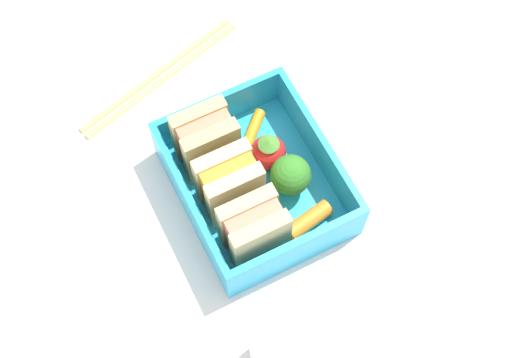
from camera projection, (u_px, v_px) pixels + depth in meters
The scene contains 12 objects.
ground_plane at pixel (256, 196), 65.94cm from camera, with size 120.00×120.00×2.00cm, color silver.
bento_tray at pixel (256, 189), 64.49cm from camera, with size 15.77×13.18×1.20cm, color #219FD0.
bento_rim at pixel (256, 176), 62.03cm from camera, with size 15.77×13.18×4.22cm.
sandwich_left at pixel (254, 229), 58.85cm from camera, with size 3.73×5.12×6.30cm.
sandwich_center_left at pixel (229, 183), 60.60cm from camera, with size 3.73×5.12×6.30cm.
sandwich_center at pixel (206, 140), 62.34cm from camera, with size 3.73×5.12×6.30cm.
carrot_stick_far_left at pixel (309, 220), 61.74cm from camera, with size 1.52×1.52×4.28cm, color orange.
broccoli_floret at pixel (291, 175), 61.70cm from camera, with size 3.59×3.59×4.30cm.
strawberry_far_left at pixel (268, 152), 63.47cm from camera, with size 3.19×3.19×3.79cm.
carrot_stick_left at pixel (254, 128), 65.82cm from camera, with size 1.06×1.06×3.73cm, color orange.
chopstick_pair at pixel (160, 75), 69.91cm from camera, with size 6.90×18.63×0.70cm.
drinking_glass at pixel (282, 354), 55.32cm from camera, with size 5.00×5.00×7.17cm, color white.
Camera 1 is at (-23.47, 11.85, 59.49)cm, focal length 50.00 mm.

